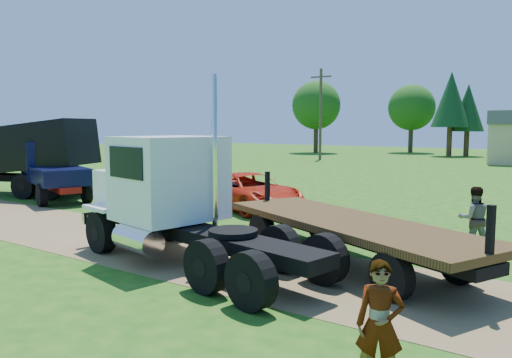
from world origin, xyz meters
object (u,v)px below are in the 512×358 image
Objects in this scene: white_semi_tractor at (171,197)px; flatbed_trailer at (349,230)px; black_dump_truck at (16,153)px; orange_pickup at (249,192)px; spectator_a at (380,325)px; navy_truck at (51,169)px.

white_semi_tractor is 4.51m from flatbed_trailer.
flatbed_trailer is (3.94, 2.08, -0.73)m from white_semi_tractor.
black_dump_truck is 1.09× the size of flatbed_trailer.
orange_pickup is 8.36m from flatbed_trailer.
black_dump_truck is at bearing 142.67° from spectator_a.
navy_truck is 9.84m from orange_pickup.
black_dump_truck is at bearing 125.40° from orange_pickup.
black_dump_truck is at bearing -152.45° from navy_truck.
flatbed_trailer is 4.78× the size of spectator_a.
white_semi_tractor is 15.14m from black_dump_truck.
navy_truck reaches higher than spectator_a.
black_dump_truck reaches higher than orange_pickup.
spectator_a is (18.87, -7.50, -0.52)m from navy_truck.
orange_pickup is (11.85, 3.00, -1.30)m from black_dump_truck.
orange_pickup is at bearing 121.73° from white_semi_tractor.
black_dump_truck is 2.52m from navy_truck.
flatbed_trailer reaches higher than spectator_a.
black_dump_truck is 5.20× the size of spectator_a.
white_semi_tractor is at bearing -35.88° from black_dump_truck.
white_semi_tractor reaches higher than orange_pickup.
white_semi_tractor is 12.94m from navy_truck.
spectator_a is at bearing -38.68° from black_dump_truck.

